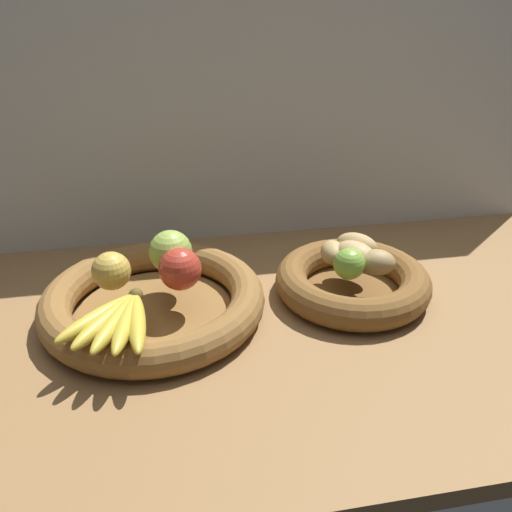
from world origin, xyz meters
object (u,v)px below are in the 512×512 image
(apple_green_back, at_px, (171,252))
(potato_back, at_px, (357,245))
(apple_golden_left, at_px, (111,271))
(potato_large, at_px, (355,255))
(potato_oblong, at_px, (333,252))
(potato_small, at_px, (377,262))
(fruit_bowl_left, at_px, (154,301))
(banana_bunch_front, at_px, (117,320))
(apple_red_right, at_px, (180,269))
(lime_near, at_px, (349,264))
(fruit_bowl_right, at_px, (352,281))

(apple_green_back, relative_size, potato_back, 0.97)
(apple_golden_left, xyz_separation_m, potato_large, (0.43, -0.00, -0.01))
(potato_oblong, relative_size, potato_large, 0.77)
(potato_small, bearing_deg, fruit_bowl_left, 175.70)
(banana_bunch_front, height_order, potato_small, potato_small)
(fruit_bowl_left, distance_m, apple_red_right, 0.09)
(lime_near, bearing_deg, fruit_bowl_right, 56.31)
(apple_green_back, xyz_separation_m, lime_near, (0.31, -0.08, -0.01))
(apple_golden_left, height_order, banana_bunch_front, apple_golden_left)
(apple_green_back, bearing_deg, fruit_bowl_right, -8.17)
(fruit_bowl_left, bearing_deg, apple_red_right, -18.55)
(apple_red_right, bearing_deg, lime_near, -3.78)
(banana_bunch_front, relative_size, potato_back, 2.11)
(apple_green_back, relative_size, potato_small, 1.16)
(banana_bunch_front, xyz_separation_m, potato_small, (0.45, 0.09, 0.01))
(apple_golden_left, bearing_deg, fruit_bowl_right, -0.54)
(banana_bunch_front, distance_m, potato_oblong, 0.41)
(apple_red_right, bearing_deg, potato_back, 9.77)
(apple_green_back, bearing_deg, fruit_bowl_left, -128.02)
(fruit_bowl_left, relative_size, potato_oblong, 6.13)
(fruit_bowl_right, relative_size, potato_small, 4.31)
(potato_back, xyz_separation_m, lime_near, (-0.04, -0.08, 0.00))
(potato_back, bearing_deg, banana_bunch_front, -160.01)
(apple_red_right, bearing_deg, apple_golden_left, 169.71)
(apple_green_back, distance_m, potato_oblong, 0.30)
(potato_back, bearing_deg, lime_near, -118.98)
(banana_bunch_front, relative_size, potato_small, 2.53)
(fruit_bowl_right, distance_m, apple_red_right, 0.32)
(fruit_bowl_right, height_order, banana_bunch_front, banana_bunch_front)
(apple_golden_left, relative_size, banana_bunch_front, 0.39)
(lime_near, bearing_deg, potato_large, 56.31)
(banana_bunch_front, bearing_deg, potato_back, 19.99)
(apple_golden_left, height_order, potato_large, apple_golden_left)
(apple_green_back, distance_m, apple_golden_left, 0.11)
(apple_red_right, xyz_separation_m, lime_near, (0.29, -0.02, -0.01))
(apple_green_back, height_order, apple_golden_left, apple_green_back)
(fruit_bowl_left, height_order, potato_back, potato_back)
(apple_green_back, bearing_deg, apple_golden_left, -156.93)
(fruit_bowl_left, xyz_separation_m, apple_green_back, (0.04, 0.05, 0.07))
(apple_golden_left, bearing_deg, banana_bunch_front, -84.25)
(potato_oblong, xyz_separation_m, lime_near, (0.01, -0.06, 0.01))
(apple_green_back, height_order, banana_bunch_front, apple_green_back)
(apple_golden_left, height_order, potato_back, apple_golden_left)
(apple_golden_left, xyz_separation_m, banana_bunch_front, (0.01, -0.12, -0.02))
(fruit_bowl_right, xyz_separation_m, apple_green_back, (-0.33, 0.05, 0.07))
(apple_red_right, relative_size, potato_small, 1.09)
(apple_red_right, height_order, potato_oblong, apple_red_right)
(banana_bunch_front, relative_size, potato_large, 2.04)
(fruit_bowl_right, bearing_deg, lime_near, -123.69)
(potato_back, relative_size, lime_near, 1.43)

